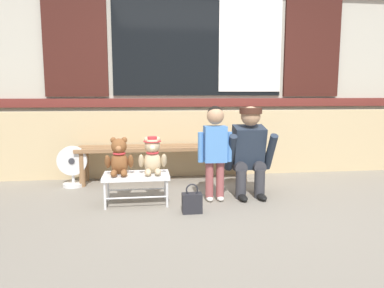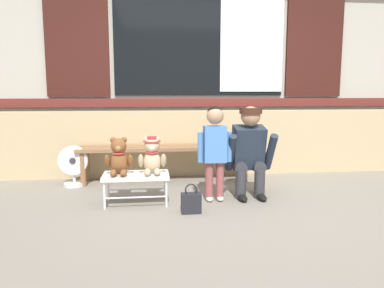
# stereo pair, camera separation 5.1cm
# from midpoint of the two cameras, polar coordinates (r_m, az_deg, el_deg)

# --- Properties ---
(ground_plane) EXTENTS (60.00, 60.00, 0.00)m
(ground_plane) POSITION_cam_midpoint_polar(r_m,az_deg,el_deg) (3.55, 5.83, -9.69)
(ground_plane) COLOR gray
(brick_low_wall) EXTENTS (7.59, 0.25, 0.85)m
(brick_low_wall) POSITION_cam_midpoint_polar(r_m,az_deg,el_deg) (4.83, 2.23, 0.24)
(brick_low_wall) COLOR tan
(brick_low_wall) RESTS_ON ground
(shop_facade) EXTENTS (7.74, 0.26, 3.70)m
(shop_facade) POSITION_cam_midpoint_polar(r_m,az_deg,el_deg) (5.35, 1.46, 16.32)
(shop_facade) COLOR #B7B2A3
(shop_facade) RESTS_ON ground
(wooden_bench_long) EXTENTS (2.10, 0.40, 0.44)m
(wooden_bench_long) POSITION_cam_midpoint_polar(r_m,az_deg,el_deg) (4.42, -3.93, -1.17)
(wooden_bench_long) COLOR #8E6642
(wooden_bench_long) RESTS_ON ground
(small_display_bench) EXTENTS (0.64, 0.36, 0.30)m
(small_display_bench) POSITION_cam_midpoint_polar(r_m,az_deg,el_deg) (3.57, -8.47, -5.23)
(small_display_bench) COLOR silver
(small_display_bench) RESTS_ON ground
(teddy_bear_plain) EXTENTS (0.28, 0.26, 0.36)m
(teddy_bear_plain) POSITION_cam_midpoint_polar(r_m,az_deg,el_deg) (3.54, -11.13, -2.14)
(teddy_bear_plain) COLOR brown
(teddy_bear_plain) RESTS_ON small_display_bench
(teddy_bear_with_hat) EXTENTS (0.28, 0.27, 0.36)m
(teddy_bear_with_hat) POSITION_cam_midpoint_polar(r_m,az_deg,el_deg) (3.53, -5.94, -1.92)
(teddy_bear_with_hat) COLOR #CCB289
(teddy_bear_with_hat) RESTS_ON small_display_bench
(child_standing) EXTENTS (0.35, 0.18, 0.96)m
(child_standing) POSITION_cam_midpoint_polar(r_m,az_deg,el_deg) (3.58, 4.05, 0.19)
(child_standing) COLOR #994C4C
(child_standing) RESTS_ON ground
(adult_crouching) EXTENTS (0.50, 0.49, 0.95)m
(adult_crouching) POSITION_cam_midpoint_polar(r_m,az_deg,el_deg) (3.80, 9.51, -1.15)
(adult_crouching) COLOR #333338
(adult_crouching) RESTS_ON ground
(handbag_on_ground) EXTENTS (0.18, 0.11, 0.27)m
(handbag_on_ground) POSITION_cam_midpoint_polar(r_m,az_deg,el_deg) (3.31, 0.30, -9.27)
(handbag_on_ground) COLOR #232328
(handbag_on_ground) RESTS_ON ground
(floor_fan) EXTENTS (0.34, 0.24, 0.48)m
(floor_fan) POSITION_cam_midpoint_polar(r_m,az_deg,el_deg) (4.40, -17.99, -3.38)
(floor_fan) COLOR silver
(floor_fan) RESTS_ON ground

